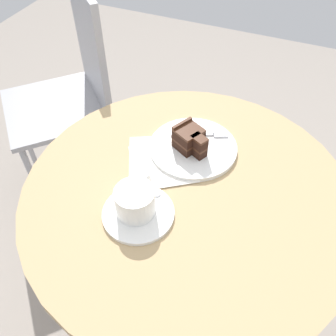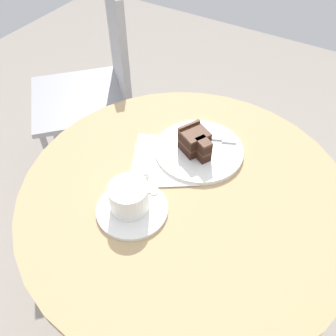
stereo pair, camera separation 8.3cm
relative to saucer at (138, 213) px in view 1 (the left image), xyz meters
The scene contains 10 objects.
ground_plane 0.70m from the saucer, 33.58° to the right, with size 4.40×4.40×0.01m, color gray.
cafe_table 0.18m from the saucer, 33.58° to the right, with size 0.79×0.79×0.68m.
saucer is the anchor object (origin of this frame).
coffee_cup 0.04m from the saucer, 57.77° to the left, with size 0.12×0.09×0.07m.
teaspoon 0.05m from the saucer, ahead, with size 0.06×0.09×0.00m.
cake_plate 0.25m from the saucer, ahead, with size 0.23×0.23×0.01m.
cake_slice 0.24m from the saucer, ahead, with size 0.08×0.10×0.07m.
fork 0.30m from the saucer, 11.22° to the right, with size 0.08×0.15×0.00m.
napkin 0.17m from the saucer, ahead, with size 0.24×0.23×0.00m.
cafe_chair 0.77m from the saucer, 46.02° to the left, with size 0.54×0.54×0.91m.
Camera 1 is at (-0.51, -0.16, 1.34)m, focal length 38.00 mm.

